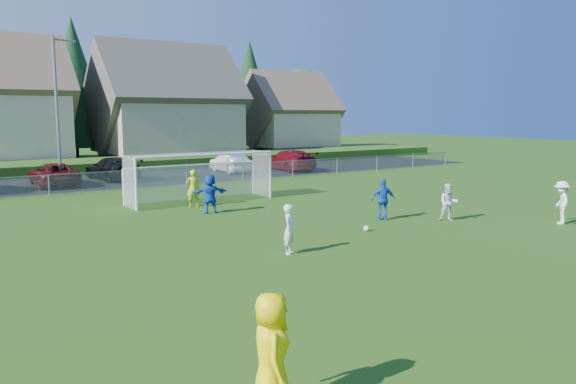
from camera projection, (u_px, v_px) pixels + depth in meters
name	position (u px, v px, depth m)	size (l,w,h in m)	color
ground	(450.00, 275.00, 15.62)	(160.00, 160.00, 0.00)	#193D0C
asphalt_lot	(126.00, 179.00, 38.07)	(60.00, 60.00, 0.00)	black
grass_embankment	(94.00, 165.00, 44.14)	(70.00, 6.00, 0.80)	#1E420F
soccer_ball	(366.00, 228.00, 21.35)	(0.22, 0.22, 0.22)	white
referee	(271.00, 353.00, 8.31)	(0.91, 0.59, 1.86)	#FFDF05
player_white_a	(290.00, 229.00, 17.86)	(0.58, 0.38, 1.60)	silver
player_white_b	(449.00, 202.00, 23.33)	(0.76, 0.59, 1.57)	silver
player_white_c	(561.00, 203.00, 22.66)	(1.13, 0.65, 1.76)	silver
player_blue_a	(383.00, 200.00, 23.55)	(1.01, 0.42, 1.73)	#1444BC
player_blue_b	(210.00, 194.00, 25.13)	(1.64, 0.52, 1.77)	#1444BC
goalkeeper	(193.00, 188.00, 26.89)	(0.65, 0.43, 1.79)	#AAC917
car_c	(54.00, 174.00, 34.68)	(2.36, 5.11, 1.42)	#55090F
car_d	(113.00, 168.00, 37.76)	(2.17, 5.33, 1.55)	black
car_f	(230.00, 163.00, 42.41)	(1.53, 4.38, 1.44)	white
car_g	(289.00, 160.00, 44.15)	(2.26, 5.56, 1.61)	maroon
soccer_goal	(198.00, 169.00, 28.50)	(7.42, 1.90, 2.50)	white
chainlink_fence	(156.00, 178.00, 33.50)	(52.06, 0.06, 1.20)	gray
streetlight	(58.00, 107.00, 33.69)	(1.38, 0.18, 9.00)	slate
houses_row	(89.00, 81.00, 50.38)	(53.90, 11.45, 13.27)	tan
tree_row	(62.00, 88.00, 55.04)	(65.98, 12.36, 13.80)	#382616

